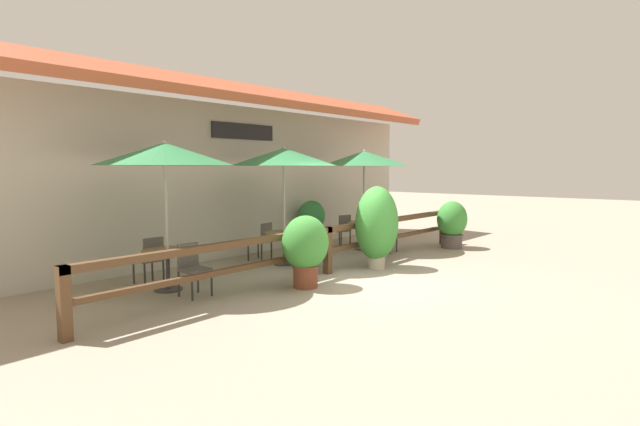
% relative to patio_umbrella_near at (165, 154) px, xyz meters
% --- Properties ---
extents(ground_plane, '(60.00, 60.00, 0.00)m').
position_rel_patio_umbrella_near_xyz_m(ground_plane, '(2.84, -2.32, -2.37)').
color(ground_plane, '#9E937F').
extents(building_facade, '(14.28, 1.49, 4.23)m').
position_rel_patio_umbrella_near_xyz_m(building_facade, '(2.84, 1.78, -0.20)').
color(building_facade, '#BCB7A8').
rests_on(building_facade, ground).
extents(patio_railing, '(10.40, 0.14, 0.95)m').
position_rel_patio_umbrella_near_xyz_m(patio_railing, '(2.84, -1.27, -1.67)').
color(patio_railing, brown).
rests_on(patio_railing, ground).
extents(patio_umbrella_near, '(2.34, 2.34, 2.60)m').
position_rel_patio_umbrella_near_xyz_m(patio_umbrella_near, '(0.00, 0.00, 0.00)').
color(patio_umbrella_near, '#B7B2A8').
rests_on(patio_umbrella_near, ground).
extents(dining_table_near, '(0.87, 0.87, 0.72)m').
position_rel_patio_umbrella_near_xyz_m(dining_table_near, '(0.00, 0.00, -1.79)').
color(dining_table_near, olive).
rests_on(dining_table_near, ground).
extents(chair_near_streetside, '(0.43, 0.43, 0.88)m').
position_rel_patio_umbrella_near_xyz_m(chair_near_streetside, '(0.05, -0.64, -1.87)').
color(chair_near_streetside, '#514C47').
rests_on(chair_near_streetside, ground).
extents(chair_near_wallside, '(0.42, 0.42, 0.88)m').
position_rel_patio_umbrella_near_xyz_m(chair_near_wallside, '(0.05, 0.64, -1.87)').
color(chair_near_wallside, '#514C47').
rests_on(chair_near_wallside, ground).
extents(patio_umbrella_middle, '(2.34, 2.34, 2.60)m').
position_rel_patio_umbrella_near_xyz_m(patio_umbrella_middle, '(3.00, 0.08, 0.00)').
color(patio_umbrella_middle, '#B7B2A8').
rests_on(patio_umbrella_middle, ground).
extents(dining_table_middle, '(0.87, 0.87, 0.72)m').
position_rel_patio_umbrella_near_xyz_m(dining_table_middle, '(3.00, 0.08, -1.79)').
color(dining_table_middle, olive).
rests_on(dining_table_middle, ground).
extents(chair_middle_streetside, '(0.49, 0.49, 0.88)m').
position_rel_patio_umbrella_near_xyz_m(chair_middle_streetside, '(3.06, -0.61, -1.87)').
color(chair_middle_streetside, '#514C47').
rests_on(chair_middle_streetside, ground).
extents(chair_middle_wallside, '(0.49, 0.49, 0.88)m').
position_rel_patio_umbrella_near_xyz_m(chair_middle_wallside, '(2.98, 0.78, -1.87)').
color(chair_middle_wallside, '#514C47').
rests_on(chair_middle_wallside, ground).
extents(patio_umbrella_far, '(2.34, 2.34, 2.60)m').
position_rel_patio_umbrella_near_xyz_m(patio_umbrella_far, '(5.82, -0.09, 0.00)').
color(patio_umbrella_far, '#B7B2A8').
rests_on(patio_umbrella_far, ground).
extents(dining_table_far, '(0.87, 0.87, 0.72)m').
position_rel_patio_umbrella_near_xyz_m(dining_table_far, '(5.82, -0.09, -1.79)').
color(dining_table_far, olive).
rests_on(dining_table_far, ground).
extents(chair_far_streetside, '(0.46, 0.46, 0.88)m').
position_rel_patio_umbrella_near_xyz_m(chair_far_streetside, '(5.79, -0.74, -1.87)').
color(chair_far_streetside, '#514C47').
rests_on(chair_far_streetside, ground).
extents(chair_far_wallside, '(0.50, 0.50, 0.88)m').
position_rel_patio_umbrella_near_xyz_m(chair_far_wallside, '(5.72, 0.57, -1.87)').
color(chair_far_wallside, '#514C47').
rests_on(chair_far_wallside, ground).
extents(potted_plant_small_flowering, '(0.98, 0.88, 1.75)m').
position_rel_patio_umbrella_near_xyz_m(potted_plant_small_flowering, '(3.94, -1.73, -1.43)').
color(potted_plant_small_flowering, '#B7AD99').
rests_on(potted_plant_small_flowering, ground).
extents(potted_plant_broad_leaf, '(0.86, 0.77, 1.25)m').
position_rel_patio_umbrella_near_xyz_m(potted_plant_broad_leaf, '(7.46, -1.78, -1.69)').
color(potted_plant_broad_leaf, '#564C47').
rests_on(potted_plant_broad_leaf, ground).
extents(potted_plant_corner_fern, '(0.88, 0.79, 1.29)m').
position_rel_patio_umbrella_near_xyz_m(potted_plant_corner_fern, '(1.70, -1.69, -1.62)').
color(potted_plant_corner_fern, brown).
rests_on(potted_plant_corner_fern, ground).
extents(potted_plant_tall_tropical, '(0.77, 0.70, 1.25)m').
position_rel_patio_umbrella_near_xyz_m(potted_plant_tall_tropical, '(5.24, 1.23, -1.63)').
color(potted_plant_tall_tropical, '#9E4C33').
rests_on(potted_plant_tall_tropical, ground).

